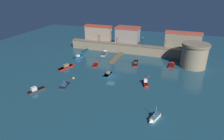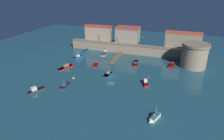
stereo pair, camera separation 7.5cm
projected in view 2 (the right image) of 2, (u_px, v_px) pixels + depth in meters
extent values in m
plane|color=#1E4756|center=(111.00, 76.00, 64.23)|extent=(139.82, 139.82, 0.00)
cube|color=gray|center=(130.00, 49.00, 84.73)|extent=(54.35, 2.61, 3.69)
cube|color=#73644F|center=(131.00, 45.00, 83.95)|extent=(54.35, 2.91, 0.24)
cube|color=tan|center=(98.00, 34.00, 90.22)|extent=(12.00, 3.22, 5.98)
cube|color=#B53B27|center=(98.00, 26.00, 88.88)|extent=(12.48, 3.35, 0.70)
cube|color=gray|center=(128.00, 35.00, 87.28)|extent=(9.86, 5.98, 5.97)
cube|color=#A74132|center=(128.00, 28.00, 85.95)|extent=(10.25, 6.21, 0.70)
cube|color=gray|center=(183.00, 41.00, 79.12)|extent=(13.62, 3.35, 5.73)
cube|color=#B34531|center=(184.00, 33.00, 77.83)|extent=(14.16, 3.48, 0.70)
cylinder|color=gray|center=(194.00, 57.00, 70.04)|extent=(8.74, 8.74, 7.82)
cylinder|color=#776852|center=(196.00, 45.00, 68.31)|extent=(9.44, 9.44, 0.80)
cube|color=brown|center=(117.00, 57.00, 79.71)|extent=(1.84, 12.96, 0.67)
cylinder|color=#493928|center=(122.00, 54.00, 83.64)|extent=(0.20, 0.20, 0.70)
cylinder|color=#493928|center=(120.00, 56.00, 80.85)|extent=(0.20, 0.20, 0.70)
cylinder|color=#493928|center=(117.00, 59.00, 78.05)|extent=(0.20, 0.20, 0.70)
cylinder|color=#493928|center=(115.00, 62.00, 75.25)|extent=(0.20, 0.20, 0.70)
cylinder|color=black|center=(100.00, 38.00, 87.58)|extent=(0.12, 0.12, 3.23)
sphere|color=#F9D172|center=(100.00, 34.00, 86.87)|extent=(0.32, 0.32, 0.32)
cylinder|color=black|center=(118.00, 40.00, 85.00)|extent=(0.12, 0.12, 2.94)
sphere|color=#F9D172|center=(118.00, 36.00, 84.36)|extent=(0.32, 0.32, 0.32)
cylinder|color=black|center=(143.00, 42.00, 81.69)|extent=(0.12, 0.12, 3.25)
sphere|color=#F9D172|center=(143.00, 38.00, 80.97)|extent=(0.32, 0.32, 0.32)
cylinder|color=black|center=(165.00, 44.00, 78.85)|extent=(0.12, 0.12, 3.51)
sphere|color=#F9D172|center=(166.00, 39.00, 78.09)|extent=(0.32, 0.32, 0.32)
cube|color=#195689|center=(85.00, 51.00, 87.17)|extent=(1.36, 4.60, 0.59)
cone|color=#195689|center=(88.00, 49.00, 89.67)|extent=(1.29, 1.29, 1.29)
cube|color=#0B3232|center=(85.00, 51.00, 87.07)|extent=(1.39, 4.69, 0.08)
cube|color=#195689|center=(108.00, 75.00, 64.91)|extent=(1.96, 4.45, 0.49)
cone|color=#195689|center=(111.00, 71.00, 67.19)|extent=(1.63, 1.33, 1.54)
cube|color=#0B1F47|center=(108.00, 74.00, 64.83)|extent=(2.00, 4.54, 0.08)
cube|color=olive|center=(108.00, 73.00, 64.96)|extent=(1.10, 1.19, 0.58)
cube|color=#99B7C6|center=(109.00, 72.00, 65.41)|extent=(0.92, 0.13, 0.35)
cube|color=red|center=(66.00, 68.00, 70.16)|extent=(3.36, 6.02, 0.55)
cone|color=red|center=(74.00, 65.00, 72.70)|extent=(1.74, 1.78, 1.34)
cube|color=#690B0C|center=(66.00, 67.00, 70.07)|extent=(3.43, 6.14, 0.08)
cube|color=olive|center=(66.00, 65.00, 70.04)|extent=(1.56, 2.19, 0.96)
cube|color=#333338|center=(65.00, 86.00, 57.77)|extent=(2.29, 4.29, 0.57)
cone|color=#333338|center=(68.00, 82.00, 60.08)|extent=(1.80, 1.36, 1.66)
cube|color=black|center=(65.00, 85.00, 57.68)|extent=(2.34, 4.37, 0.08)
cube|color=navy|center=(64.00, 84.00, 57.20)|extent=(1.52, 1.60, 0.68)
cylinder|color=#B2B2B7|center=(64.00, 83.00, 57.28)|extent=(0.08, 0.08, 1.49)
cube|color=red|center=(136.00, 64.00, 73.47)|extent=(2.47, 5.81, 0.73)
cone|color=red|center=(136.00, 60.00, 76.59)|extent=(1.70, 1.63, 1.49)
cube|color=#4F0F0B|center=(136.00, 63.00, 73.34)|extent=(2.52, 5.92, 0.08)
cube|color=#333842|center=(136.00, 63.00, 72.51)|extent=(1.62, 2.04, 0.51)
cube|color=#99B7C6|center=(136.00, 62.00, 73.34)|extent=(1.19, 0.26, 0.30)
cube|color=red|center=(172.00, 66.00, 71.57)|extent=(2.04, 4.00, 0.61)
cone|color=red|center=(172.00, 64.00, 73.64)|extent=(1.80, 1.18, 1.75)
cube|color=maroon|center=(172.00, 65.00, 71.46)|extent=(2.08, 4.08, 0.08)
cube|color=silver|center=(104.00, 54.00, 84.00)|extent=(2.69, 5.42, 0.48)
cone|color=silver|center=(105.00, 51.00, 86.94)|extent=(1.89, 1.69, 1.66)
cube|color=#6E6A47|center=(104.00, 53.00, 83.92)|extent=(2.75, 5.53, 0.08)
cube|color=#333842|center=(104.00, 53.00, 83.27)|extent=(1.29, 1.93, 0.65)
cube|color=#99B7C6|center=(104.00, 52.00, 84.06)|extent=(0.87, 0.22, 0.39)
cylinder|color=#B2B2B7|center=(104.00, 52.00, 83.44)|extent=(0.08, 0.08, 1.62)
cube|color=red|center=(145.00, 84.00, 58.80)|extent=(2.47, 3.89, 0.73)
cone|color=red|center=(144.00, 80.00, 60.93)|extent=(1.43, 1.38, 1.13)
cube|color=#4D120C|center=(145.00, 83.00, 58.67)|extent=(2.52, 3.97, 0.08)
cube|color=silver|center=(145.00, 81.00, 58.78)|extent=(1.21, 1.16, 0.94)
cube|color=white|center=(155.00, 117.00, 43.94)|extent=(2.25, 3.65, 0.83)
cone|color=white|center=(150.00, 122.00, 42.40)|extent=(1.34, 1.28, 1.07)
cube|color=slate|center=(155.00, 116.00, 43.79)|extent=(2.30, 3.72, 0.08)
cube|color=navy|center=(156.00, 114.00, 43.78)|extent=(1.09, 1.28, 0.54)
cube|color=#99B7C6|center=(154.00, 115.00, 43.38)|extent=(0.67, 0.29, 0.33)
cylinder|color=#B2B2B7|center=(156.00, 111.00, 43.36)|extent=(0.08, 0.08, 2.37)
cube|color=#333338|center=(36.00, 91.00, 55.17)|extent=(3.04, 4.83, 0.59)
cone|color=#333338|center=(46.00, 87.00, 57.15)|extent=(1.61, 1.69, 1.18)
cube|color=black|center=(36.00, 90.00, 55.07)|extent=(3.10, 4.93, 0.08)
cube|color=silver|center=(34.00, 89.00, 54.42)|extent=(1.51, 1.70, 1.01)
cube|color=#195689|center=(78.00, 57.00, 79.61)|extent=(3.03, 4.24, 0.74)
cone|color=#195689|center=(82.00, 56.00, 81.29)|extent=(1.92, 1.61, 1.64)
cube|color=#0E244F|center=(78.00, 57.00, 79.48)|extent=(3.09, 4.33, 0.08)
cube|color=silver|center=(78.00, 56.00, 79.39)|extent=(1.53, 1.76, 0.63)
cube|color=#99B7C6|center=(79.00, 55.00, 79.88)|extent=(0.91, 0.41, 0.38)
cylinder|color=#B2B2B7|center=(78.00, 54.00, 79.08)|extent=(0.08, 0.08, 2.17)
cube|color=red|center=(95.00, 65.00, 72.11)|extent=(2.32, 3.79, 0.56)
cone|color=red|center=(97.00, 63.00, 74.12)|extent=(1.70, 1.29, 1.53)
cube|color=maroon|center=(95.00, 65.00, 72.02)|extent=(2.37, 3.87, 0.08)
sphere|color=red|center=(148.00, 77.00, 63.90)|extent=(0.65, 0.65, 0.65)
sphere|color=yellow|center=(73.00, 78.00, 62.96)|extent=(0.74, 0.74, 0.74)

